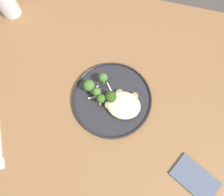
% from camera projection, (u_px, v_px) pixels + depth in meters
% --- Properties ---
extents(ground, '(6.00, 6.00, 0.00)m').
position_uv_depth(ground, '(109.00, 133.00, 1.50)').
color(ground, '#47423D').
extents(wooden_dining_table, '(1.40, 1.00, 0.74)m').
position_uv_depth(wooden_dining_table, '(108.00, 107.00, 0.87)').
color(wooden_dining_table, brown).
rests_on(wooden_dining_table, ground).
extents(dinner_plate, '(0.29, 0.29, 0.02)m').
position_uv_depth(dinner_plate, '(112.00, 99.00, 0.79)').
color(dinner_plate, '#232328').
rests_on(dinner_plate, wooden_dining_table).
extents(noodle_bed, '(0.12, 0.10, 0.03)m').
position_uv_depth(noodle_bed, '(124.00, 105.00, 0.77)').
color(noodle_bed, beige).
rests_on(noodle_bed, dinner_plate).
extents(seared_scallop_half_hidden, '(0.03, 0.03, 0.02)m').
position_uv_depth(seared_scallop_half_hidden, '(119.00, 114.00, 0.76)').
color(seared_scallop_half_hidden, '#DBB77A').
rests_on(seared_scallop_half_hidden, dinner_plate).
extents(seared_scallop_center_golden, '(0.03, 0.03, 0.01)m').
position_uv_depth(seared_scallop_center_golden, '(121.00, 100.00, 0.78)').
color(seared_scallop_center_golden, beige).
rests_on(seared_scallop_center_golden, dinner_plate).
extents(seared_scallop_rear_pale, '(0.03, 0.03, 0.02)m').
position_uv_depth(seared_scallop_rear_pale, '(110.00, 105.00, 0.77)').
color(seared_scallop_rear_pale, '#E5C689').
rests_on(seared_scallop_rear_pale, dinner_plate).
extents(seared_scallop_left_edge, '(0.03, 0.03, 0.01)m').
position_uv_depth(seared_scallop_left_edge, '(119.00, 93.00, 0.79)').
color(seared_scallop_left_edge, '#E5C689').
rests_on(seared_scallop_left_edge, dinner_plate).
extents(seared_scallop_large_seared, '(0.03, 0.03, 0.02)m').
position_uv_depth(seared_scallop_large_seared, '(124.00, 105.00, 0.77)').
color(seared_scallop_large_seared, '#DBB77A').
rests_on(seared_scallop_large_seared, dinner_plate).
extents(seared_scallop_front_small, '(0.03, 0.03, 0.01)m').
position_uv_depth(seared_scallop_front_small, '(131.00, 113.00, 0.76)').
color(seared_scallop_front_small, beige).
rests_on(seared_scallop_front_small, dinner_plate).
extents(seared_scallop_on_noodles, '(0.02, 0.02, 0.01)m').
position_uv_depth(seared_scallop_on_noodles, '(135.00, 96.00, 0.78)').
color(seared_scallop_on_noodles, '#E5C689').
rests_on(seared_scallop_on_noodles, dinner_plate).
extents(broccoli_floret_tall_stalk, '(0.04, 0.04, 0.06)m').
position_uv_depth(broccoli_floret_tall_stalk, '(89.00, 86.00, 0.77)').
color(broccoli_floret_tall_stalk, '#89A356').
rests_on(broccoli_floret_tall_stalk, dinner_plate).
extents(broccoli_floret_right_tilted, '(0.04, 0.04, 0.05)m').
position_uv_depth(broccoli_floret_right_tilted, '(111.00, 97.00, 0.76)').
color(broccoli_floret_right_tilted, '#7A994C').
rests_on(broccoli_floret_right_tilted, dinner_plate).
extents(broccoli_floret_left_leaning, '(0.03, 0.03, 0.05)m').
position_uv_depth(broccoli_floret_left_leaning, '(97.00, 92.00, 0.77)').
color(broccoli_floret_left_leaning, '#89A356').
rests_on(broccoli_floret_left_leaning, dinner_plate).
extents(broccoli_floret_split_head, '(0.03, 0.03, 0.06)m').
position_uv_depth(broccoli_floret_split_head, '(103.00, 78.00, 0.78)').
color(broccoli_floret_split_head, '#7A994C').
rests_on(broccoli_floret_split_head, dinner_plate).
extents(broccoli_floret_front_edge, '(0.03, 0.03, 0.05)m').
position_uv_depth(broccoli_floret_front_edge, '(101.00, 99.00, 0.76)').
color(broccoli_floret_front_edge, '#89A356').
rests_on(broccoli_floret_front_edge, dinner_plate).
extents(onion_sliver_pale_crescent, '(0.02, 0.04, 0.00)m').
position_uv_depth(onion_sliver_pale_crescent, '(95.00, 90.00, 0.80)').
color(onion_sliver_pale_crescent, silver).
rests_on(onion_sliver_pale_crescent, dinner_plate).
extents(onion_sliver_curled_piece, '(0.04, 0.05, 0.00)m').
position_uv_depth(onion_sliver_curled_piece, '(110.00, 89.00, 0.80)').
color(onion_sliver_curled_piece, silver).
rests_on(onion_sliver_curled_piece, dinner_plate).
extents(onion_sliver_long_sliver, '(0.04, 0.02, 0.00)m').
position_uv_depth(onion_sliver_long_sliver, '(94.00, 96.00, 0.79)').
color(onion_sliver_long_sliver, silver).
rests_on(onion_sliver_long_sliver, dinner_plate).
extents(onion_sliver_short_strip, '(0.03, 0.05, 0.00)m').
position_uv_depth(onion_sliver_short_strip, '(99.00, 99.00, 0.78)').
color(onion_sliver_short_strip, silver).
rests_on(onion_sliver_short_strip, dinner_plate).
extents(water_glass, '(0.08, 0.08, 0.12)m').
position_uv_depth(water_glass, '(7.00, 3.00, 0.87)').
color(water_glass, silver).
rests_on(water_glass, wooden_dining_table).
extents(folded_napkin, '(0.17, 0.15, 0.01)m').
position_uv_depth(folded_napkin, '(195.00, 179.00, 0.71)').
color(folded_napkin, '#4C566B').
rests_on(folded_napkin, wooden_dining_table).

